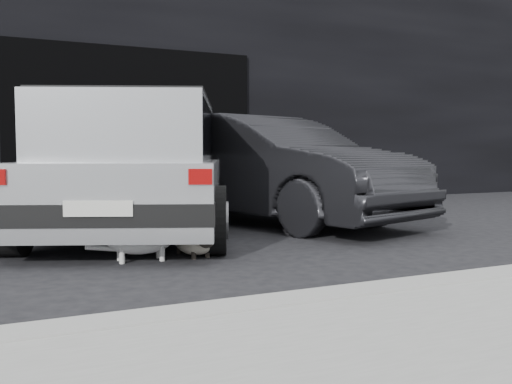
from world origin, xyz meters
name	(u,v)px	position (x,y,z in m)	size (l,w,h in m)	color
ground	(130,249)	(0.00, 0.00, 0.00)	(80.00, 80.00, 0.00)	black
building_facade	(109,70)	(1.00, 6.00, 2.50)	(34.00, 4.00, 5.00)	black
garage_opening	(134,128)	(1.00, 3.99, 1.30)	(4.00, 0.10, 2.60)	black
curb	(396,294)	(1.00, -2.60, 0.06)	(18.00, 0.25, 0.12)	gray
silver_hatchback	(138,161)	(0.32, 0.96, 0.81)	(3.22, 4.41, 1.49)	silver
second_car	(269,169)	(2.09, 1.28, 0.69)	(1.46, 4.19, 1.38)	black
cat_siamese	(195,243)	(0.43, -0.62, 0.12)	(0.31, 0.77, 0.27)	beige
cat_white	(145,238)	(-0.01, -0.61, 0.19)	(0.84, 0.32, 0.39)	white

